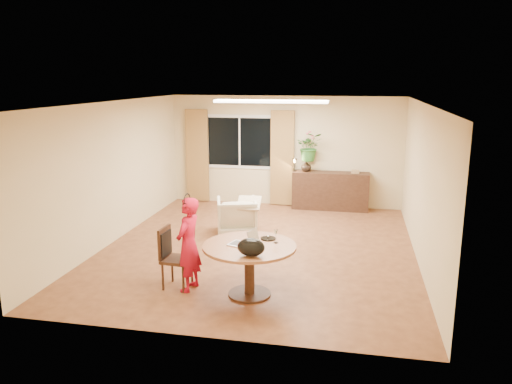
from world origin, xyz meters
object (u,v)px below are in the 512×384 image
at_px(dining_table, 249,256).
at_px(dining_chair, 177,258).
at_px(armchair, 237,216).
at_px(sideboard, 330,191).
at_px(child, 189,244).

distance_m(dining_table, dining_chair, 1.11).
relative_size(armchair, sideboard, 0.44).
height_order(armchair, sideboard, sideboard).
relative_size(child, armchair, 1.77).
bearing_deg(child, dining_chair, -93.13).
xyz_separation_m(armchair, sideboard, (1.71, 2.21, 0.08)).
relative_size(dining_chair, armchair, 1.16).
relative_size(dining_table, armchair, 1.69).
bearing_deg(sideboard, dining_chair, -111.63).
bearing_deg(dining_chair, armchair, 89.16).
distance_m(dining_table, sideboard, 5.07).
distance_m(dining_chair, armchair, 2.73).
bearing_deg(dining_table, dining_chair, 176.74).
height_order(dining_chair, child, child).
xyz_separation_m(dining_table, armchair, (-0.85, 2.78, -0.23)).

